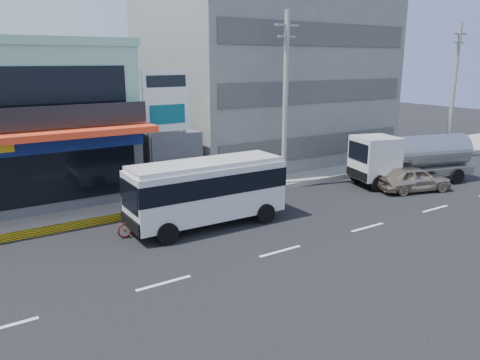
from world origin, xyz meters
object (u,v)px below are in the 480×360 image
object	(u,v)px
satellite_dish	(162,129)
utility_pole_far	(453,91)
tanker_truck	(408,158)
motorcycle_rider	(138,217)
concrete_building	(264,65)
billboard	(167,108)
sedan	(414,179)
minibus	(207,188)
utility_pole_near	(285,100)

from	to	relation	value
satellite_dish	utility_pole_far	xyz separation A→B (m)	(22.00, -3.60, 1.57)
tanker_truck	motorcycle_rider	world-z (taller)	tanker_truck
satellite_dish	tanker_truck	world-z (taller)	satellite_dish
concrete_building	billboard	distance (m)	12.17
satellite_dish	sedan	xyz separation A→B (m)	(11.85, -8.22, -2.83)
satellite_dish	minibus	size ratio (longest dim) A/B	0.21
utility_pole_near	utility_pole_far	xyz separation A→B (m)	(16.00, 0.00, 0.00)
concrete_building	sedan	distance (m)	13.85
concrete_building	tanker_truck	size ratio (longest dim) A/B	2.01
utility_pole_far	tanker_truck	size ratio (longest dim) A/B	1.26
satellite_dish	tanker_truck	bearing A→B (deg)	-27.80
billboard	utility_pole_near	distance (m)	6.75
sedan	motorcycle_rider	size ratio (longest dim) A/B	1.76
motorcycle_rider	minibus	bearing A→B (deg)	-10.90
minibus	satellite_dish	bearing A→B (deg)	82.10
concrete_building	tanker_truck	world-z (taller)	concrete_building
minibus	sedan	distance (m)	12.91
billboard	sedan	world-z (taller)	billboard
utility_pole_near	motorcycle_rider	world-z (taller)	utility_pole_near
minibus	motorcycle_rider	world-z (taller)	minibus
utility_pole_near	tanker_truck	xyz separation A→B (m)	(7.00, -3.25, -3.53)
concrete_building	motorcycle_rider	xyz separation A→B (m)	(-14.00, -10.20, -6.19)
minibus	sedan	world-z (taller)	minibus
minibus	tanker_truck	xyz separation A→B (m)	(13.94, -0.06, -0.18)
billboard	minibus	world-z (taller)	billboard
satellite_dish	motorcycle_rider	size ratio (longest dim) A/B	0.61
sedan	minibus	bearing A→B (deg)	100.12
billboard	utility_pole_far	distance (m)	22.57
billboard	motorcycle_rider	world-z (taller)	billboard
sedan	utility_pole_near	bearing A→B (deg)	68.21
satellite_dish	billboard	distance (m)	2.31
motorcycle_rider	billboard	bearing A→B (deg)	51.50
concrete_building	utility_pole_far	size ratio (longest dim) A/B	1.60
sedan	tanker_truck	size ratio (longest dim) A/B	0.55
concrete_building	utility_pole_near	distance (m)	8.79
utility_pole_far	tanker_truck	world-z (taller)	utility_pole_far
tanker_truck	satellite_dish	bearing A→B (deg)	152.20
satellite_dish	utility_pole_near	bearing A→B (deg)	-30.96
concrete_building	motorcycle_rider	world-z (taller)	concrete_building
tanker_truck	minibus	bearing A→B (deg)	179.74
billboard	tanker_truck	xyz separation A→B (m)	(13.50, -5.05, -3.31)
satellite_dish	utility_pole_far	bearing A→B (deg)	-9.29
concrete_building	sedan	xyz separation A→B (m)	(1.85, -12.22, -6.26)
satellite_dish	utility_pole_near	world-z (taller)	utility_pole_near
tanker_truck	motorcycle_rider	size ratio (longest dim) A/B	3.22
billboard	utility_pole_far	xyz separation A→B (m)	(22.50, -1.80, 0.22)
utility_pole_far	sedan	xyz separation A→B (m)	(-10.15, -4.62, -4.41)
concrete_building	utility_pole_far	world-z (taller)	concrete_building
utility_pole_far	billboard	bearing A→B (deg)	175.43
billboard	motorcycle_rider	xyz separation A→B (m)	(-3.50, -4.40, -4.11)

